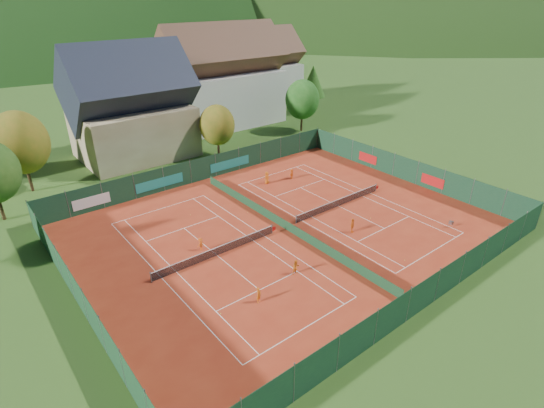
{
  "coord_description": "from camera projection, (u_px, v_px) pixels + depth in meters",
  "views": [
    {
      "loc": [
        -24.33,
        -28.56,
        21.7
      ],
      "look_at": [
        0.0,
        2.0,
        2.0
      ],
      "focal_mm": 28.0,
      "sensor_mm": 36.0,
      "label": 1
    }
  ],
  "objects": [
    {
      "name": "court_markings_left",
      "position": [
        217.0,
        256.0,
        38.79
      ],
      "size": [
        11.03,
        23.83,
        0.0
      ],
      "color": "white",
      "rests_on": "ground"
    },
    {
      "name": "tennis_net_right",
      "position": [
        340.0,
        202.0,
        47.55
      ],
      "size": [
        13.3,
        0.1,
        1.02
      ],
      "color": "#59595B",
      "rests_on": "ground"
    },
    {
      "name": "loose_ball_3",
      "position": [
        190.0,
        215.0,
        45.79
      ],
      "size": [
        0.07,
        0.07,
        0.07
      ],
      "primitive_type": "sphere",
      "color": "#CCD833",
      "rests_on": "ground"
    },
    {
      "name": "loose_ball_2",
      "position": [
        248.0,
        212.0,
        46.33
      ],
      "size": [
        0.07,
        0.07,
        0.07
      ],
      "primitive_type": "sphere",
      "color": "#CCD833",
      "rests_on": "ground"
    },
    {
      "name": "player_left_near",
      "position": [
        259.0,
        295.0,
        32.73
      ],
      "size": [
        0.59,
        0.51,
        1.35
      ],
      "primitive_type": "imported",
      "rotation": [
        0.0,
        0.0,
        0.47
      ],
      "color": "#D76213",
      "rests_on": "ground"
    },
    {
      "name": "hotel_block_a",
      "position": [
        222.0,
        82.0,
        73.97
      ],
      "size": [
        21.6,
        11.0,
        17.25
      ],
      "color": "silver",
      "rests_on": "ground"
    },
    {
      "name": "fence_north",
      "position": [
        200.0,
        170.0,
        53.51
      ],
      "size": [
        40.0,
        0.1,
        3.0
      ],
      "color": "#143722",
      "rests_on": "ground"
    },
    {
      "name": "hotel_block_b",
      "position": [
        259.0,
        72.0,
        87.69
      ],
      "size": [
        17.28,
        10.0,
        15.5
      ],
      "color": "silver",
      "rests_on": "ground"
    },
    {
      "name": "loose_ball_1",
      "position": [
        405.0,
        260.0,
        38.09
      ],
      "size": [
        0.07,
        0.07,
        0.07
      ],
      "primitive_type": "sphere",
      "color": "#CCD833",
      "rests_on": "ground"
    },
    {
      "name": "tree_east_back",
      "position": [
        255.0,
        76.0,
        82.61
      ],
      "size": [
        7.15,
        7.15,
        10.86
      ],
      "color": "#462A19",
      "rests_on": "ground"
    },
    {
      "name": "player_right_far_a",
      "position": [
        267.0,
        178.0,
        52.95
      ],
      "size": [
        0.83,
        0.59,
        1.58
      ],
      "primitive_type": "imported",
      "rotation": [
        0.0,
        0.0,
        3.27
      ],
      "color": "#D85E13",
      "rests_on": "ground"
    },
    {
      "name": "player_left_far",
      "position": [
        201.0,
        244.0,
        39.38
      ],
      "size": [
        0.9,
        0.63,
        1.27
      ],
      "primitive_type": "imported",
      "rotation": [
        0.0,
        0.0,
        3.36
      ],
      "color": "#E65614",
      "rests_on": "ground"
    },
    {
      "name": "tennis_net_left",
      "position": [
        218.0,
        250.0,
        38.66
      ],
      "size": [
        13.3,
        0.1,
        1.02
      ],
      "color": "#59595B",
      "rests_on": "ground"
    },
    {
      "name": "player_right_far_b",
      "position": [
        292.0,
        174.0,
        54.43
      ],
      "size": [
        1.2,
        1.03,
        1.3
      ],
      "primitive_type": "imported",
      "rotation": [
        0.0,
        0.0,
        3.77
      ],
      "color": "#E55C14",
      "rests_on": "ground"
    },
    {
      "name": "player_right_near",
      "position": [
        352.0,
        226.0,
        42.22
      ],
      "size": [
        0.91,
        0.89,
        1.53
      ],
      "primitive_type": "imported",
      "rotation": [
        0.0,
        0.0,
        0.75
      ],
      "color": "#D55412",
      "rests_on": "ground"
    },
    {
      "name": "tree_east_front",
      "position": [
        302.0,
        100.0,
        70.93
      ],
      "size": [
        5.72,
        5.72,
        8.69
      ],
      "color": "#472E19",
      "rests_on": "ground"
    },
    {
      "name": "clay_pad",
      "position": [
        284.0,
        228.0,
        43.25
      ],
      "size": [
        40.0,
        32.0,
        0.01
      ],
      "primitive_type": "cube",
      "color": "#A42E18",
      "rests_on": "ground"
    },
    {
      "name": "loose_ball_4",
      "position": [
        371.0,
        218.0,
        45.13
      ],
      "size": [
        0.07,
        0.07,
        0.07
      ],
      "primitive_type": "sphere",
      "color": "#CCD833",
      "rests_on": "ground"
    },
    {
      "name": "ball_hopper",
      "position": [
        451.0,
        223.0,
        43.18
      ],
      "size": [
        0.34,
        0.34,
        0.8
      ],
      "color": "slate",
      "rests_on": "ground"
    },
    {
      "name": "loose_ball_0",
      "position": [
        221.0,
        314.0,
        31.79
      ],
      "size": [
        0.07,
        0.07,
        0.07
      ],
      "primitive_type": "sphere",
      "color": "#CCD833",
      "rests_on": "ground"
    },
    {
      "name": "tree_center",
      "position": [
        217.0,
        125.0,
        59.83
      ],
      "size": [
        5.01,
        5.01,
        7.6
      ],
      "color": "#432618",
      "rests_on": "ground"
    },
    {
      "name": "ground",
      "position": [
        284.0,
        229.0,
        43.26
      ],
      "size": [
        600.0,
        600.0,
        0.0
      ],
      "primitive_type": "plane",
      "color": "#2A5019",
      "rests_on": "ground"
    },
    {
      "name": "player_left_mid",
      "position": [
        296.0,
        267.0,
        36.0
      ],
      "size": [
        0.69,
        0.55,
        1.38
      ],
      "primitive_type": "imported",
      "rotation": [
        0.0,
        0.0,
        -0.04
      ],
      "color": "#CF6112",
      "rests_on": "ground"
    },
    {
      "name": "court_markings_right",
      "position": [
        339.0,
        206.0,
        47.69
      ],
      "size": [
        11.03,
        23.83,
        0.0
      ],
      "color": "white",
      "rests_on": "ground"
    },
    {
      "name": "mountain_backdrop",
      "position": [
        57.0,
        112.0,
        240.07
      ],
      "size": [
        820.0,
        530.0,
        242.0
      ],
      "color": "black",
      "rests_on": "ground"
    },
    {
      "name": "tree_east_mid",
      "position": [
        313.0,
        81.0,
        81.78
      ],
      "size": [
        5.04,
        5.04,
        9.0
      ],
      "color": "#462C19",
      "rests_on": "ground"
    },
    {
      "name": "tree_west_mid",
      "position": [
        20.0,
        143.0,
        48.67
      ],
      "size": [
        6.44,
        6.44,
        9.78
      ],
      "color": "#432B18",
      "rests_on": "ground"
    },
    {
      "name": "fence_south",
      "position": [
        423.0,
        295.0,
        31.39
      ],
      "size": [
        40.0,
        0.04,
        3.0
      ],
      "color": "#12331E",
      "rests_on": "ground"
    },
    {
      "name": "chalet",
      "position": [
        131.0,
        111.0,
        59.55
      ],
      "size": [
        16.2,
        12.0,
        16.0
      ],
      "color": "#C5B58B",
      "rests_on": "ground"
    },
    {
      "name": "fence_east",
      "position": [
        405.0,
        169.0,
        53.74
      ],
      "size": [
        0.09,
        32.0,
        3.0
      ],
      "color": "#13341F",
      "rests_on": "ground"
    },
    {
      "name": "fence_west",
      "position": [
        78.0,
        295.0,
        31.45
      ],
      "size": [
        0.04,
        32.0,
        3.0
      ],
      "color": "#14381F",
      "rests_on": "ground"
    },
    {
      "name": "court_divider",
      "position": [
        284.0,
        224.0,
        43.02
      ],
      "size": [
        0.03,
        28.8,
        1.0
      ],
      "color": "#14371E",
      "rests_on": "ground"
    }
  ]
}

